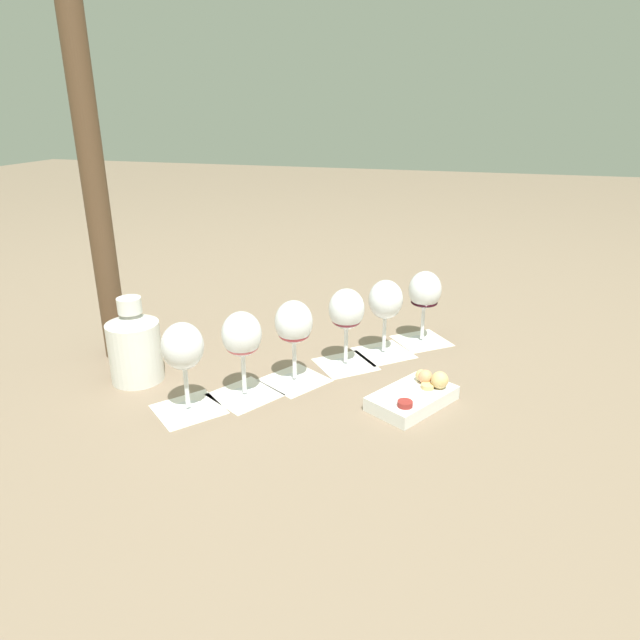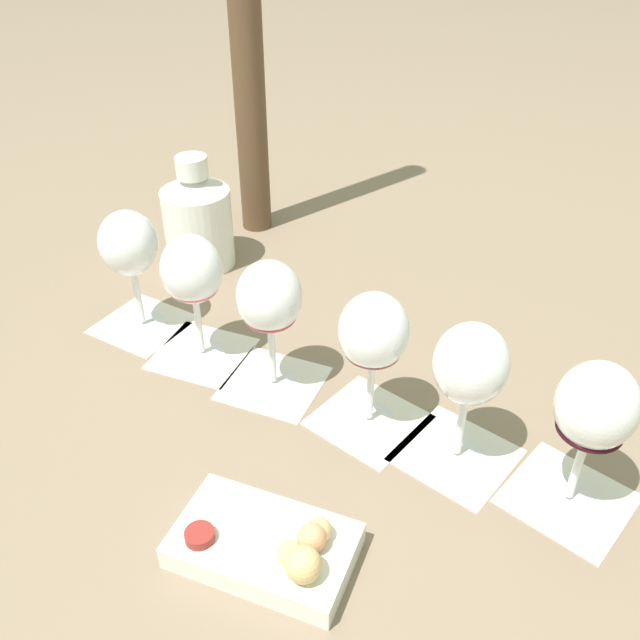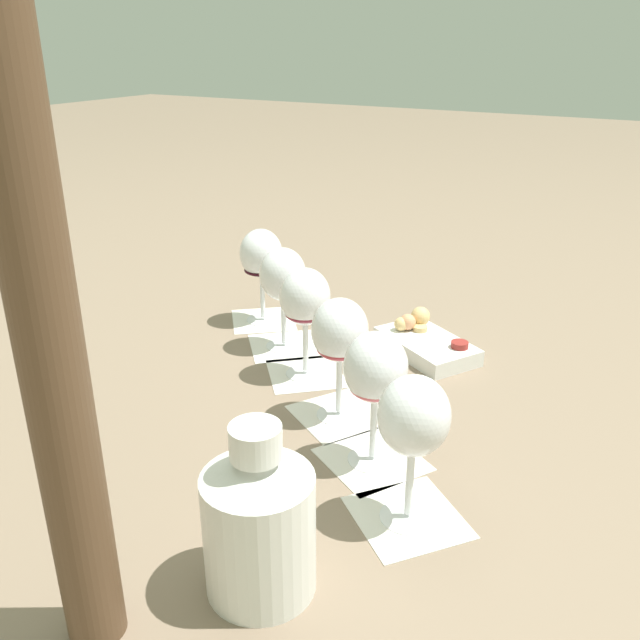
{
  "view_description": "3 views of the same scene",
  "coord_description": "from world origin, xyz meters",
  "px_view_note": "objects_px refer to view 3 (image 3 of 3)",
  "views": [
    {
      "loc": [
        -1.09,
        -0.31,
        0.56
      ],
      "look_at": [
        0.0,
        -0.0,
        0.12
      ],
      "focal_mm": 32.0,
      "sensor_mm": 36.0,
      "label": 1
    },
    {
      "loc": [
        -0.1,
        -0.63,
        0.57
      ],
      "look_at": [
        0.0,
        -0.0,
        0.12
      ],
      "focal_mm": 38.0,
      "sensor_mm": 36.0,
      "label": 2
    },
    {
      "loc": [
        -0.45,
        0.79,
        0.51
      ],
      "look_at": [
        0.0,
        -0.0,
        0.12
      ],
      "focal_mm": 38.0,
      "sensor_mm": 36.0,
      "label": 3
    }
  ],
  "objects_px": {
    "wine_glass_2": "(340,336)",
    "ceramic_vase": "(259,520)",
    "wine_glass_5": "(261,258)",
    "wine_glass_0": "(413,423)",
    "snack_dish": "(425,342)",
    "wine_glass_4": "(283,279)",
    "wine_glass_1": "(375,374)",
    "umbrella_pole": "(17,157)",
    "wine_glass_3": "(305,302)"
  },
  "relations": [
    {
      "from": "wine_glass_4",
      "to": "wine_glass_5",
      "type": "height_order",
      "value": "same"
    },
    {
      "from": "wine_glass_1",
      "to": "wine_glass_4",
      "type": "relative_size",
      "value": 1.0
    },
    {
      "from": "wine_glass_2",
      "to": "wine_glass_4",
      "type": "height_order",
      "value": "same"
    },
    {
      "from": "wine_glass_4",
      "to": "snack_dish",
      "type": "distance_m",
      "value": 0.27
    },
    {
      "from": "wine_glass_3",
      "to": "wine_glass_5",
      "type": "xyz_separation_m",
      "value": [
        0.18,
        -0.15,
        0.0
      ]
    },
    {
      "from": "wine_glass_1",
      "to": "wine_glass_5",
      "type": "xyz_separation_m",
      "value": [
        0.38,
        -0.31,
        0.0
      ]
    },
    {
      "from": "wine_glass_1",
      "to": "wine_glass_2",
      "type": "distance_m",
      "value": 0.12
    },
    {
      "from": "wine_glass_0",
      "to": "wine_glass_2",
      "type": "xyz_separation_m",
      "value": [
        0.17,
        -0.16,
        -0.0
      ]
    },
    {
      "from": "wine_glass_2",
      "to": "wine_glass_4",
      "type": "bearing_deg",
      "value": -39.36
    },
    {
      "from": "wine_glass_4",
      "to": "snack_dish",
      "type": "xyz_separation_m",
      "value": [
        -0.22,
        -0.1,
        -0.11
      ]
    },
    {
      "from": "umbrella_pole",
      "to": "ceramic_vase",
      "type": "bearing_deg",
      "value": -130.09
    },
    {
      "from": "wine_glass_4",
      "to": "umbrella_pole",
      "type": "bearing_deg",
      "value": 106.34
    },
    {
      "from": "wine_glass_0",
      "to": "umbrella_pole",
      "type": "xyz_separation_m",
      "value": [
        0.19,
        0.29,
        0.31
      ]
    },
    {
      "from": "wine_glass_3",
      "to": "umbrella_pole",
      "type": "height_order",
      "value": "umbrella_pole"
    },
    {
      "from": "ceramic_vase",
      "to": "wine_glass_0",
      "type": "bearing_deg",
      "value": -117.95
    },
    {
      "from": "ceramic_vase",
      "to": "snack_dish",
      "type": "height_order",
      "value": "ceramic_vase"
    },
    {
      "from": "wine_glass_1",
      "to": "snack_dish",
      "type": "height_order",
      "value": "wine_glass_1"
    },
    {
      "from": "wine_glass_3",
      "to": "ceramic_vase",
      "type": "distance_m",
      "value": 0.46
    },
    {
      "from": "wine_glass_3",
      "to": "wine_glass_4",
      "type": "height_order",
      "value": "same"
    },
    {
      "from": "wine_glass_3",
      "to": "umbrella_pole",
      "type": "relative_size",
      "value": 0.21
    },
    {
      "from": "umbrella_pole",
      "to": "wine_glass_4",
      "type": "bearing_deg",
      "value": -73.66
    },
    {
      "from": "wine_glass_1",
      "to": "wine_glass_4",
      "type": "xyz_separation_m",
      "value": [
        0.28,
        -0.24,
        0.0
      ]
    },
    {
      "from": "wine_glass_0",
      "to": "snack_dish",
      "type": "relative_size",
      "value": 0.88
    },
    {
      "from": "ceramic_vase",
      "to": "wine_glass_3",
      "type": "bearing_deg",
      "value": -65.0
    },
    {
      "from": "wine_glass_3",
      "to": "wine_glass_0",
      "type": "bearing_deg",
      "value": 138.71
    },
    {
      "from": "snack_dish",
      "to": "wine_glass_4",
      "type": "bearing_deg",
      "value": 24.35
    },
    {
      "from": "wine_glass_2",
      "to": "wine_glass_5",
      "type": "relative_size",
      "value": 1.0
    },
    {
      "from": "wine_glass_0",
      "to": "wine_glass_1",
      "type": "relative_size",
      "value": 1.0
    },
    {
      "from": "wine_glass_1",
      "to": "wine_glass_5",
      "type": "bearing_deg",
      "value": -39.58
    },
    {
      "from": "wine_glass_1",
      "to": "snack_dish",
      "type": "xyz_separation_m",
      "value": [
        0.06,
        -0.34,
        -0.11
      ]
    },
    {
      "from": "wine_glass_0",
      "to": "umbrella_pole",
      "type": "bearing_deg",
      "value": 56.52
    },
    {
      "from": "wine_glass_0",
      "to": "umbrella_pole",
      "type": "height_order",
      "value": "umbrella_pole"
    },
    {
      "from": "wine_glass_3",
      "to": "wine_glass_1",
      "type": "bearing_deg",
      "value": 140.25
    },
    {
      "from": "wine_glass_2",
      "to": "umbrella_pole",
      "type": "bearing_deg",
      "value": 87.99
    },
    {
      "from": "wine_glass_4",
      "to": "snack_dish",
      "type": "relative_size",
      "value": 0.88
    },
    {
      "from": "wine_glass_1",
      "to": "ceramic_vase",
      "type": "height_order",
      "value": "ceramic_vase"
    },
    {
      "from": "wine_glass_2",
      "to": "ceramic_vase",
      "type": "height_order",
      "value": "ceramic_vase"
    },
    {
      "from": "wine_glass_0",
      "to": "wine_glass_4",
      "type": "relative_size",
      "value": 1.0
    },
    {
      "from": "wine_glass_4",
      "to": "ceramic_vase",
      "type": "height_order",
      "value": "ceramic_vase"
    },
    {
      "from": "wine_glass_2",
      "to": "wine_glass_5",
      "type": "bearing_deg",
      "value": -39.26
    },
    {
      "from": "wine_glass_5",
      "to": "wine_glass_1",
      "type": "bearing_deg",
      "value": 140.42
    },
    {
      "from": "wine_glass_1",
      "to": "wine_glass_2",
      "type": "relative_size",
      "value": 1.0
    },
    {
      "from": "wine_glass_5",
      "to": "ceramic_vase",
      "type": "bearing_deg",
      "value": 123.72
    },
    {
      "from": "wine_glass_5",
      "to": "ceramic_vase",
      "type": "relative_size",
      "value": 0.96
    },
    {
      "from": "wine_glass_0",
      "to": "snack_dish",
      "type": "height_order",
      "value": "wine_glass_0"
    },
    {
      "from": "wine_glass_3",
      "to": "snack_dish",
      "type": "distance_m",
      "value": 0.25
    },
    {
      "from": "wine_glass_1",
      "to": "wine_glass_2",
      "type": "bearing_deg",
      "value": -40.59
    },
    {
      "from": "snack_dish",
      "to": "umbrella_pole",
      "type": "relative_size",
      "value": 0.23
    },
    {
      "from": "ceramic_vase",
      "to": "wine_glass_4",
      "type": "bearing_deg",
      "value": -60.09
    },
    {
      "from": "wine_glass_0",
      "to": "wine_glass_4",
      "type": "xyz_separation_m",
      "value": [
        0.37,
        -0.32,
        -0.0
      ]
    }
  ]
}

